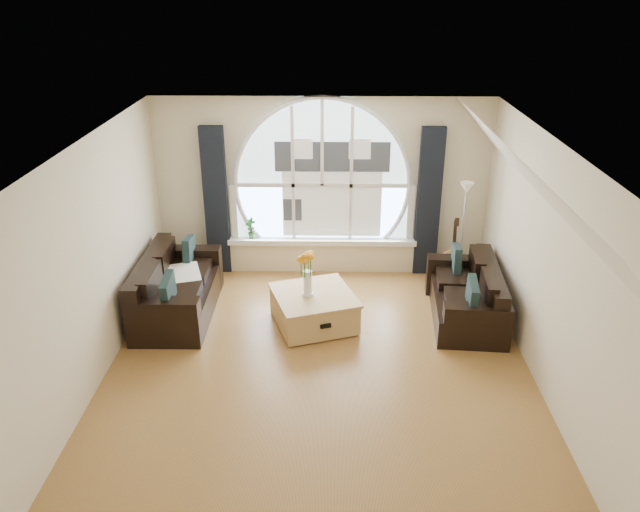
{
  "coord_description": "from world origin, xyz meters",
  "views": [
    {
      "loc": [
        0.12,
        -6.17,
        4.27
      ],
      "look_at": [
        0.0,
        0.9,
        1.05
      ],
      "focal_mm": 34.78,
      "sensor_mm": 36.0,
      "label": 1
    }
  ],
  "objects_px": {
    "coffee_chest": "(314,308)",
    "potted_plant": "(251,228)",
    "sofa_right": "(466,291)",
    "vase_flowers": "(307,268)",
    "floor_lamp": "(462,235)",
    "sofa_left": "(178,287)",
    "guitar": "(453,249)"
  },
  "relations": [
    {
      "from": "potted_plant",
      "to": "vase_flowers",
      "type": "bearing_deg",
      "value": -60.65
    },
    {
      "from": "sofa_left",
      "to": "guitar",
      "type": "bearing_deg",
      "value": 15.01
    },
    {
      "from": "sofa_left",
      "to": "floor_lamp",
      "type": "bearing_deg",
      "value": 13.13
    },
    {
      "from": "coffee_chest",
      "to": "floor_lamp",
      "type": "xyz_separation_m",
      "value": [
        2.14,
        1.22,
        0.55
      ]
    },
    {
      "from": "sofa_left",
      "to": "potted_plant",
      "type": "bearing_deg",
      "value": 58.16
    },
    {
      "from": "coffee_chest",
      "to": "potted_plant",
      "type": "height_order",
      "value": "potted_plant"
    },
    {
      "from": "vase_flowers",
      "to": "potted_plant",
      "type": "distance_m",
      "value": 1.92
    },
    {
      "from": "sofa_left",
      "to": "floor_lamp",
      "type": "height_order",
      "value": "floor_lamp"
    },
    {
      "from": "vase_flowers",
      "to": "floor_lamp",
      "type": "bearing_deg",
      "value": 29.35
    },
    {
      "from": "floor_lamp",
      "to": "guitar",
      "type": "distance_m",
      "value": 0.31
    },
    {
      "from": "floor_lamp",
      "to": "guitar",
      "type": "xyz_separation_m",
      "value": [
        -0.09,
        0.12,
        -0.27
      ]
    },
    {
      "from": "floor_lamp",
      "to": "guitar",
      "type": "height_order",
      "value": "floor_lamp"
    },
    {
      "from": "sofa_left",
      "to": "coffee_chest",
      "type": "height_order",
      "value": "sofa_left"
    },
    {
      "from": "sofa_right",
      "to": "guitar",
      "type": "height_order",
      "value": "guitar"
    },
    {
      "from": "vase_flowers",
      "to": "potted_plant",
      "type": "bearing_deg",
      "value": 119.35
    },
    {
      "from": "guitar",
      "to": "sofa_left",
      "type": "bearing_deg",
      "value": -159.8
    },
    {
      "from": "sofa_right",
      "to": "floor_lamp",
      "type": "height_order",
      "value": "floor_lamp"
    },
    {
      "from": "sofa_right",
      "to": "coffee_chest",
      "type": "xyz_separation_m",
      "value": [
        -2.04,
        -0.21,
        -0.15
      ]
    },
    {
      "from": "coffee_chest",
      "to": "floor_lamp",
      "type": "distance_m",
      "value": 2.52
    },
    {
      "from": "sofa_right",
      "to": "vase_flowers",
      "type": "xyz_separation_m",
      "value": [
        -2.11,
        -0.23,
        0.44
      ]
    },
    {
      "from": "coffee_chest",
      "to": "sofa_left",
      "type": "bearing_deg",
      "value": 153.04
    },
    {
      "from": "sofa_left",
      "to": "guitar",
      "type": "height_order",
      "value": "guitar"
    },
    {
      "from": "coffee_chest",
      "to": "guitar",
      "type": "xyz_separation_m",
      "value": [
        2.05,
        1.34,
        0.28
      ]
    },
    {
      "from": "coffee_chest",
      "to": "potted_plant",
      "type": "xyz_separation_m",
      "value": [
        -1.02,
        1.64,
        0.47
      ]
    },
    {
      "from": "sofa_left",
      "to": "vase_flowers",
      "type": "relative_size",
      "value": 2.63
    },
    {
      "from": "sofa_right",
      "to": "coffee_chest",
      "type": "relative_size",
      "value": 1.66
    },
    {
      "from": "sofa_right",
      "to": "potted_plant",
      "type": "height_order",
      "value": "potted_plant"
    },
    {
      "from": "sofa_left",
      "to": "coffee_chest",
      "type": "relative_size",
      "value": 1.83
    },
    {
      "from": "vase_flowers",
      "to": "potted_plant",
      "type": "height_order",
      "value": "vase_flowers"
    },
    {
      "from": "guitar",
      "to": "potted_plant",
      "type": "height_order",
      "value": "guitar"
    },
    {
      "from": "sofa_left",
      "to": "coffee_chest",
      "type": "xyz_separation_m",
      "value": [
        1.86,
        -0.27,
        -0.15
      ]
    },
    {
      "from": "coffee_chest",
      "to": "potted_plant",
      "type": "distance_m",
      "value": 1.99
    }
  ]
}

